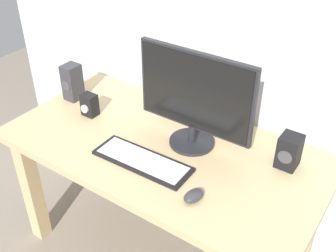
% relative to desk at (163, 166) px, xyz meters
% --- Properties ---
extents(ground_plane, '(6.00, 6.00, 0.00)m').
position_rel_desk_xyz_m(ground_plane, '(0.00, 0.00, -0.62)').
color(ground_plane, gray).
extents(desk, '(1.52, 0.78, 0.75)m').
position_rel_desk_xyz_m(desk, '(0.00, 0.00, 0.00)').
color(desk, tan).
rests_on(desk, ground_plane).
extents(monitor, '(0.57, 0.21, 0.46)m').
position_rel_desk_xyz_m(monitor, '(0.10, 0.10, 0.37)').
color(monitor, '#232328').
rests_on(monitor, desk).
extents(keyboard_primary, '(0.46, 0.17, 0.02)m').
position_rel_desk_xyz_m(keyboard_primary, '(-0.00, -0.16, 0.13)').
color(keyboard_primary, black).
rests_on(keyboard_primary, desk).
extents(mouse, '(0.08, 0.11, 0.04)m').
position_rel_desk_xyz_m(mouse, '(0.31, -0.23, 0.14)').
color(mouse, '#333338').
rests_on(mouse, desk).
extents(speaker_right, '(0.09, 0.10, 0.15)m').
position_rel_desk_xyz_m(speaker_right, '(0.53, 0.19, 0.20)').
color(speaker_right, black).
rests_on(speaker_right, desk).
extents(speaker_left, '(0.08, 0.10, 0.20)m').
position_rel_desk_xyz_m(speaker_left, '(-0.66, 0.08, 0.23)').
color(speaker_left, '#333338').
rests_on(speaker_left, desk).
extents(audio_controller, '(0.08, 0.07, 0.12)m').
position_rel_desk_xyz_m(audio_controller, '(-0.47, 0.00, 0.18)').
color(audio_controller, black).
rests_on(audio_controller, desk).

